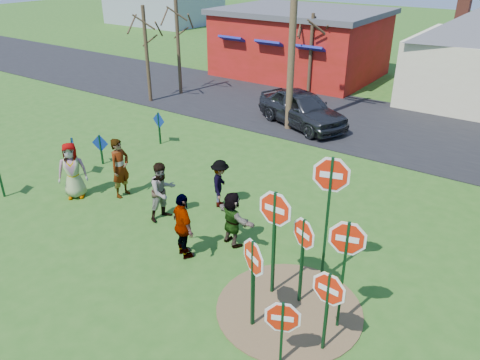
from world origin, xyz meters
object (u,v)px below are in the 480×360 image
object	(u,v)px
stop_sign_d	(346,249)
suv	(302,108)
stop_sign_a	(253,265)
utility_pole	(294,10)
stop_sign_c	(303,243)
person_a	(72,171)
person_b	(120,168)
stop_sign_b	(330,189)

from	to	relation	value
stop_sign_d	suv	distance (m)	12.36
stop_sign_a	utility_pole	size ratio (longest dim) A/B	0.24
stop_sign_c	person_a	size ratio (longest dim) A/B	1.24
stop_sign_a	stop_sign_c	world-z (taller)	stop_sign_c
stop_sign_a	person_a	size ratio (longest dim) A/B	1.23
person_b	person_a	bearing A→B (deg)	124.07
person_a	stop_sign_b	bearing A→B (deg)	-41.36
person_a	utility_pole	distance (m)	10.40
suv	utility_pole	size ratio (longest dim) A/B	0.49
stop_sign_b	stop_sign_c	distance (m)	1.32
suv	utility_pole	world-z (taller)	utility_pole
utility_pole	stop_sign_d	bearing A→B (deg)	-55.57
stop_sign_c	person_a	xyz separation A→B (m)	(-8.18, 0.34, -0.66)
stop_sign_d	utility_pole	bearing A→B (deg)	108.81
person_b	suv	xyz separation A→B (m)	(1.60, 9.01, -0.14)
stop_sign_d	person_b	size ratio (longest dim) A/B	1.39
stop_sign_d	stop_sign_a	bearing A→B (deg)	-161.87
stop_sign_b	suv	distance (m)	10.88
person_a	person_b	size ratio (longest dim) A/B	0.95
stop_sign_a	suv	size ratio (longest dim) A/B	0.49
stop_sign_b	suv	bearing A→B (deg)	103.96
stop_sign_b	stop_sign_c	size ratio (longest dim) A/B	1.47
stop_sign_a	utility_pole	bearing A→B (deg)	143.08
stop_sign_a	person_b	world-z (taller)	stop_sign_a
stop_sign_b	stop_sign_c	bearing A→B (deg)	-110.35
stop_sign_c	person_b	size ratio (longest dim) A/B	1.17
stop_sign_d	person_a	size ratio (longest dim) A/B	1.47
stop_sign_d	person_a	distance (m)	9.28
stop_sign_c	utility_pole	world-z (taller)	utility_pole
stop_sign_b	utility_pole	world-z (taller)	utility_pole
person_b	suv	size ratio (longest dim) A/B	0.42
stop_sign_c	person_a	world-z (taller)	stop_sign_c
stop_sign_a	stop_sign_c	xyz separation A→B (m)	(0.46, 1.21, 0.04)
stop_sign_a	stop_sign_d	world-z (taller)	stop_sign_d
person_a	suv	xyz separation A→B (m)	(2.76, 9.92, -0.09)
suv	stop_sign_b	bearing A→B (deg)	-127.20
stop_sign_a	stop_sign_c	distance (m)	1.29
stop_sign_d	utility_pole	distance (m)	12.29
stop_sign_a	person_a	world-z (taller)	stop_sign_a
stop_sign_b	person_b	world-z (taller)	stop_sign_b
stop_sign_d	person_a	xyz separation A→B (m)	(-9.20, 0.56, -1.03)
person_b	suv	distance (m)	9.15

